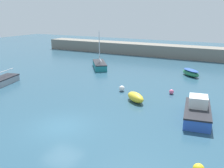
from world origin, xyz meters
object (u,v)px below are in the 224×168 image
object	(u,v)px
rowboat_with_red_cover	(191,73)
motorboat_grey_hull	(197,111)
mooring_buoy_pink	(171,92)
mooring_buoy_white	(122,88)
sailboat_tall_mast	(100,65)
fishing_dinghy_green	(136,97)

from	to	relation	value
rowboat_with_red_cover	motorboat_grey_hull	size ratio (longest dim) A/B	0.61
mooring_buoy_pink	mooring_buoy_white	bearing A→B (deg)	-162.97
sailboat_tall_mast	rowboat_with_red_cover	xyz separation A→B (m)	(12.71, 1.39, -0.04)
sailboat_tall_mast	mooring_buoy_white	size ratio (longest dim) A/B	9.15
fishing_dinghy_green	rowboat_with_red_cover	distance (m)	12.43
sailboat_tall_mast	motorboat_grey_hull	bearing A→B (deg)	-164.06
sailboat_tall_mast	motorboat_grey_hull	size ratio (longest dim) A/B	1.08
fishing_dinghy_green	sailboat_tall_mast	world-z (taller)	sailboat_tall_mast
motorboat_grey_hull	rowboat_with_red_cover	bearing A→B (deg)	-176.67
sailboat_tall_mast	rowboat_with_red_cover	bearing A→B (deg)	-120.24
sailboat_tall_mast	motorboat_grey_hull	world-z (taller)	sailboat_tall_mast
sailboat_tall_mast	motorboat_grey_hull	distance (m)	19.92
fishing_dinghy_green	sailboat_tall_mast	distance (m)	14.80
motorboat_grey_hull	mooring_buoy_pink	distance (m)	6.09
sailboat_tall_mast	mooring_buoy_white	distance (m)	11.47
rowboat_with_red_cover	mooring_buoy_pink	size ratio (longest dim) A/B	6.36
sailboat_tall_mast	mooring_buoy_white	xyz separation A→B (m)	(7.69, -8.52, -0.19)
fishing_dinghy_green	mooring_buoy_pink	distance (m)	4.39
mooring_buoy_pink	motorboat_grey_hull	bearing A→B (deg)	-56.99
sailboat_tall_mast	rowboat_with_red_cover	distance (m)	12.79
fishing_dinghy_green	motorboat_grey_hull	xyz separation A→B (m)	(5.63, -1.37, 0.20)
motorboat_grey_hull	mooring_buoy_white	size ratio (longest dim) A/B	8.44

